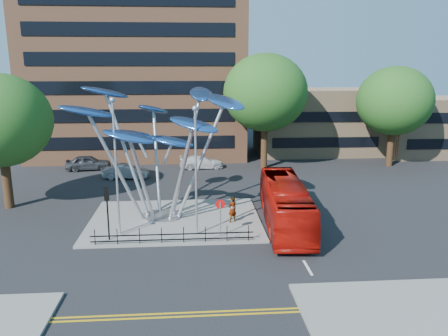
{
  "coord_description": "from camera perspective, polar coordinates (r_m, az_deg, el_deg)",
  "views": [
    {
      "loc": [
        0.29,
        -23.61,
        10.79
      ],
      "look_at": [
        2.34,
        4.0,
        4.29
      ],
      "focal_mm": 35.0,
      "sensor_mm": 36.0,
      "label": 1
    }
  ],
  "objects": [
    {
      "name": "leaf_sculpture",
      "position": [
        30.64,
        -8.67,
        5.71
      ],
      "size": [
        12.72,
        9.54,
        9.51
      ],
      "color": "#9EA0A5",
      "rests_on": "traffic_island"
    },
    {
      "name": "pedestrian_railing_front",
      "position": [
        27.33,
        -6.72,
        -8.88
      ],
      "size": [
        10.0,
        0.06,
        1.0
      ],
      "color": "black",
      "rests_on": "traffic_island"
    },
    {
      "name": "double_yellow_near",
      "position": [
        20.65,
        -4.65,
        -18.31
      ],
      "size": [
        40.0,
        0.12,
        0.01
      ],
      "primitive_type": "cube",
      "color": "gold",
      "rests_on": "ground"
    },
    {
      "name": "street_lamp_right",
      "position": [
        27.22,
        -3.71,
        1.11
      ],
      "size": [
        0.36,
        0.36,
        8.3
      ],
      "color": "#9EA0A5",
      "rests_on": "traffic_island"
    },
    {
      "name": "double_yellow_far",
      "position": [
        20.4,
        -4.66,
        -18.75
      ],
      "size": [
        40.0,
        0.12,
        0.01
      ],
      "primitive_type": "cube",
      "color": "gold",
      "rests_on": "ground"
    },
    {
      "name": "ground",
      "position": [
        25.96,
        -4.59,
        -11.39
      ],
      "size": [
        120.0,
        120.0,
        0.0
      ],
      "primitive_type": "plane",
      "color": "black",
      "rests_on": "ground"
    },
    {
      "name": "parked_car_mid",
      "position": [
        43.71,
        -12.71,
        -0.45
      ],
      "size": [
        4.42,
        1.84,
        1.42
      ],
      "primitive_type": "imported",
      "rotation": [
        0.0,
        0.0,
        1.49
      ],
      "color": "#989A9F",
      "rests_on": "ground"
    },
    {
      "name": "parked_car_right",
      "position": [
        47.04,
        -2.93,
        0.78
      ],
      "size": [
        4.82,
        2.26,
        1.36
      ],
      "primitive_type": "imported",
      "rotation": [
        0.0,
        0.0,
        1.65
      ],
      "color": "silver",
      "rests_on": "ground"
    },
    {
      "name": "no_entry_sign_island",
      "position": [
        27.68,
        -0.47,
        -5.71
      ],
      "size": [
        0.6,
        0.1,
        2.45
      ],
      "color": "#9EA0A5",
      "rests_on": "traffic_island"
    },
    {
      "name": "parked_car_left",
      "position": [
        48.37,
        -17.32,
        0.67
      ],
      "size": [
        4.86,
        2.53,
        1.58
      ],
      "primitive_type": "imported",
      "rotation": [
        0.0,
        0.0,
        1.72
      ],
      "color": "#3E4045",
      "rests_on": "ground"
    },
    {
      "name": "tree_right",
      "position": [
        46.34,
        5.41,
        9.75
      ],
      "size": [
        8.8,
        8.8,
        12.11
      ],
      "color": "black",
      "rests_on": "ground"
    },
    {
      "name": "pedestrian",
      "position": [
        30.44,
        1.09,
        -5.44
      ],
      "size": [
        0.79,
        0.7,
        1.81
      ],
      "primitive_type": "imported",
      "rotation": [
        0.0,
        0.0,
        3.65
      ],
      "color": "gray",
      "rests_on": "traffic_island"
    },
    {
      "name": "red_bus",
      "position": [
        30.38,
        7.98,
        -4.61
      ],
      "size": [
        3.52,
        11.36,
        3.11
      ],
      "primitive_type": "imported",
      "rotation": [
        0.0,
        0.0,
        -0.08
      ],
      "color": "#A10E07",
      "rests_on": "ground"
    },
    {
      "name": "street_lamp_left",
      "position": [
        28.06,
        -13.99,
        1.65
      ],
      "size": [
        0.36,
        0.36,
        8.8
      ],
      "color": "#9EA0A5",
      "rests_on": "traffic_island"
    },
    {
      "name": "traffic_island",
      "position": [
        31.52,
        -6.38,
        -6.75
      ],
      "size": [
        12.0,
        9.0,
        0.15
      ],
      "primitive_type": "cube",
      "color": "slate",
      "rests_on": "ground"
    },
    {
      "name": "pavement_right",
      "position": [
        22.49,
        26.04,
        -16.7
      ],
      "size": [
        12.0,
        6.0,
        0.15
      ],
      "primitive_type": "cube",
      "color": "slate",
      "rests_on": "ground"
    },
    {
      "name": "tree_left",
      "position": [
        36.74,
        -27.24,
        5.51
      ],
      "size": [
        7.6,
        7.6,
        10.32
      ],
      "color": "black",
      "rests_on": "ground"
    },
    {
      "name": "low_building_near",
      "position": [
        56.28,
        12.06,
        5.99
      ],
      "size": [
        15.0,
        8.0,
        8.0
      ],
      "primitive_type": "cube",
      "color": "tan",
      "rests_on": "ground"
    },
    {
      "name": "traffic_light_island",
      "position": [
        27.87,
        -15.03,
        -4.31
      ],
      "size": [
        0.28,
        0.18,
        3.42
      ],
      "color": "black",
      "rests_on": "traffic_island"
    },
    {
      "name": "tree_far",
      "position": [
        50.65,
        21.37,
        8.15
      ],
      "size": [
        8.0,
        8.0,
        10.81
      ],
      "color": "black",
      "rests_on": "ground"
    },
    {
      "name": "brick_tower",
      "position": [
        56.12,
        -11.18,
        17.28
      ],
      "size": [
        25.0,
        15.0,
        30.0
      ],
      "primitive_type": "cube",
      "color": "#935D40",
      "rests_on": "ground"
    },
    {
      "name": "low_building_far",
      "position": [
        60.0,
        25.57,
        4.94
      ],
      "size": [
        12.0,
        8.0,
        7.0
      ],
      "primitive_type": "cube",
      "color": "tan",
      "rests_on": "ground"
    }
  ]
}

